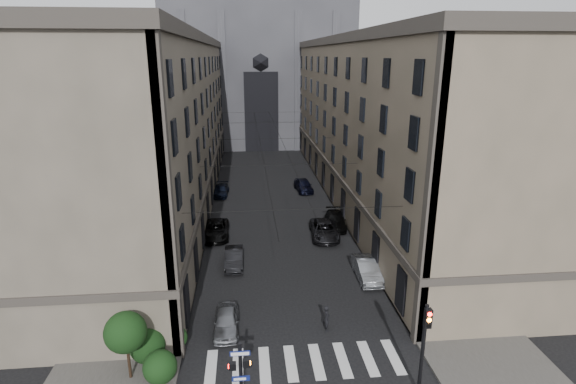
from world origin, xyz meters
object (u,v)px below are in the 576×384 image
object	(u,v)px
pedestrian_signal_left	(241,374)
car_left_midnear	(234,258)
car_left_near	(226,321)
car_left_far	(221,190)
car_right_midfar	(335,220)
car_right_far	(303,185)
gothic_tower	(258,49)
pedestrian	(327,318)
traffic_light_right	(424,340)
car_left_midfar	(216,230)
car_right_midnear	(324,230)
car_right_near	(367,269)

from	to	relation	value
pedestrian_signal_left	car_left_midnear	distance (m)	16.26
car_left_near	car_left_far	xyz separation A→B (m)	(-1.69, 28.96, -0.04)
car_right_midfar	car_right_far	world-z (taller)	car_right_far
gothic_tower	pedestrian	distance (m)	69.09
traffic_light_right	car_left_midfar	xyz separation A→B (m)	(-11.64, 22.17, -2.56)
car_right_far	pedestrian	distance (m)	30.38
car_left_near	car_right_midnear	size ratio (longest dim) A/B	0.72
car_left_midfar	car_left_midnear	bearing A→B (deg)	-75.24
car_left_near	car_left_far	size ratio (longest dim) A/B	0.90
car_right_near	car_right_midfar	size ratio (longest dim) A/B	0.94
car_right_midfar	car_left_midnear	bearing A→B (deg)	-135.40
car_left_midfar	car_right_far	size ratio (longest dim) A/B	1.12
car_left_near	car_right_near	xyz separation A→B (m)	(10.71, 5.96, 0.09)
car_left_far	car_right_near	bearing A→B (deg)	-58.18
car_left_far	car_right_midnear	xyz separation A→B (m)	(10.51, -14.53, 0.12)
car_left_midnear	car_left_midfar	distance (m)	6.68
gothic_tower	car_left_near	bearing A→B (deg)	-93.89
gothic_tower	car_left_far	distance (m)	41.64
gothic_tower	traffic_light_right	xyz separation A→B (m)	(5.60, -73.04, -14.51)
gothic_tower	pedestrian_signal_left	bearing A→B (deg)	-92.74
car_right_midfar	car_left_midfar	bearing A→B (deg)	-166.37
car_left_midfar	car_right_midfar	xyz separation A→B (m)	(11.95, 1.48, -0.02)
car_left_far	car_right_midfar	xyz separation A→B (m)	(12.10, -11.96, 0.08)
car_right_midfar	car_right_far	size ratio (longest dim) A/B	1.04
car_right_midnear	car_right_near	bearing A→B (deg)	-74.12
traffic_light_right	car_right_midfar	distance (m)	23.78
traffic_light_right	car_right_far	world-z (taller)	traffic_light_right
gothic_tower	car_left_midnear	xyz separation A→B (m)	(-4.20, -57.29, -17.10)
car_left_far	car_right_near	world-z (taller)	car_right_near
car_left_midnear	car_right_near	xyz separation A→B (m)	(10.40, -3.13, 0.06)
car_left_near	car_right_far	distance (m)	30.99
pedestrian_signal_left	car_left_far	distance (m)	36.16
gothic_tower	car_right_midnear	size ratio (longest dim) A/B	10.60
car_left_midfar	car_left_far	xyz separation A→B (m)	(-0.16, 13.44, -0.10)
car_right_midnear	car_left_midfar	bearing A→B (deg)	177.28
traffic_light_right	car_left_near	distance (m)	12.38
traffic_light_right	pedestrian	bearing A→B (deg)	121.75
traffic_light_right	car_right_midnear	distance (m)	21.26
pedestrian_signal_left	car_left_midnear	xyz separation A→B (m)	(-0.69, 16.16, -1.62)
car_right_midnear	car_right_far	xyz separation A→B (m)	(-0.04, 15.29, 0.04)
car_left_midnear	pedestrian	xyz separation A→B (m)	(6.04, -9.66, 0.16)
traffic_light_right	car_right_midnear	world-z (taller)	traffic_light_right
car_left_midnear	car_right_far	xyz separation A→B (m)	(8.48, 20.62, 0.10)
car_left_midfar	car_right_near	world-z (taller)	car_right_near
car_left_midnear	car_right_midnear	world-z (taller)	car_right_midnear
car_right_far	car_left_midnear	bearing A→B (deg)	-117.67
traffic_light_right	gothic_tower	bearing A→B (deg)	94.38
car_left_near	car_right_midfar	size ratio (longest dim) A/B	0.81
pedestrian_signal_left	car_right_midnear	size ratio (longest dim) A/B	0.73
car_left_far	pedestrian	bearing A→B (deg)	-71.28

